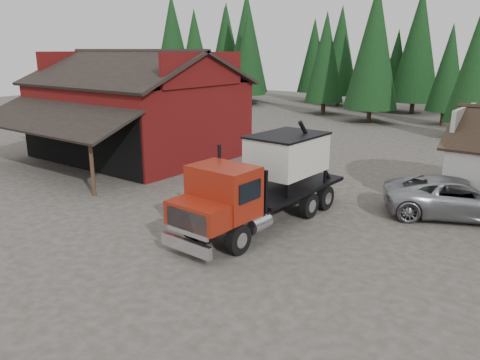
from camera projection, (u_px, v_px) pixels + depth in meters
The scene contains 8 objects.
ground at pixel (137, 233), 18.85m from camera, with size 120.00×120.00×0.00m, color #403932.
red_barn at pixel (138, 117), 32.10m from camera, with size 12.80×13.63×7.18m.
conifer_backdrop at pixel (432, 117), 51.20m from camera, with size 76.00×16.00×16.00m, color black, non-canonical shape.
near_pine_a at pixel (195, 56), 51.39m from camera, with size 4.40×4.40×11.40m.
near_pine_b at pixel (476, 66), 36.90m from camera, with size 3.96×3.96×10.40m.
near_pine_d at pixel (374, 46), 45.35m from camera, with size 5.28×5.28×13.40m.
feed_truck at pixel (265, 179), 19.40m from camera, with size 2.86×9.40×4.20m.
silver_car at pixel (459, 198), 20.50m from camera, with size 2.92×6.34×1.76m, color #98999F.
Camera 1 is at (13.87, -11.55, 7.18)m, focal length 35.00 mm.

